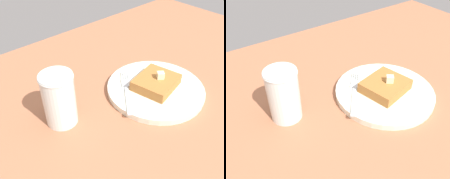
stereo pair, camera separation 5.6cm
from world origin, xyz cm
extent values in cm
cube|color=#A56444|center=(0.00, 0.00, 1.10)|extent=(106.03, 106.03, 2.20)
cylinder|color=silver|center=(9.49, 5.74, 2.93)|extent=(23.82, 23.82, 1.47)
torus|color=gray|center=(9.49, 5.74, 3.27)|extent=(23.82, 23.82, 0.80)
cube|color=#AC6B31|center=(9.49, 5.74, 4.93)|extent=(10.67, 11.78, 2.53)
cube|color=beige|center=(8.93, 5.11, 7.02)|extent=(2.18, 2.21, 1.64)
cube|color=silver|center=(10.40, 14.54, 3.85)|extent=(8.17, 7.21, 0.36)
cube|color=silver|center=(15.25, 10.36, 3.85)|extent=(3.56, 3.49, 0.36)
cube|color=silver|center=(18.06, 9.03, 3.85)|extent=(2.63, 2.33, 0.36)
cube|color=silver|center=(17.70, 8.62, 3.85)|extent=(2.63, 2.33, 0.36)
cube|color=silver|center=(17.34, 8.20, 3.85)|extent=(2.63, 2.33, 0.36)
cube|color=silver|center=(16.99, 7.78, 3.85)|extent=(2.63, 2.33, 0.36)
cylinder|color=#562811|center=(16.50, 28.45, 6.10)|extent=(6.19, 6.19, 7.81)
cylinder|color=silver|center=(16.50, 28.45, 8.16)|extent=(6.73, 6.73, 11.93)
torus|color=silver|center=(16.50, 28.45, 13.67)|extent=(6.96, 6.96, 0.50)
camera|label=1|loc=(-19.33, 46.53, 41.16)|focal=40.00mm
camera|label=2|loc=(-22.80, 42.19, 41.16)|focal=40.00mm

